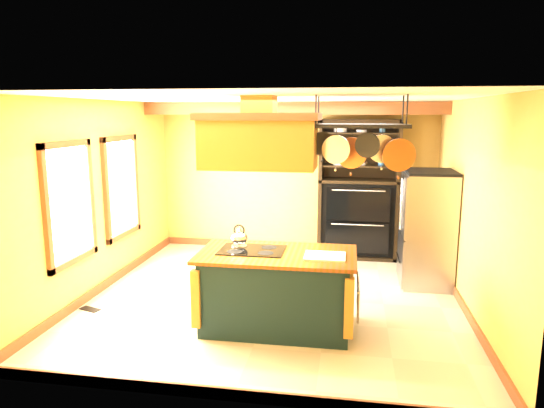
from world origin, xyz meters
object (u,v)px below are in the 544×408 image
(range_hood, at_px, (260,138))
(hutch, at_px, (358,205))
(refrigerator, at_px, (426,231))
(pot_rack, at_px, (361,138))
(kitchen_island, at_px, (277,290))

(range_hood, xyz_separation_m, hutch, (1.15, 3.17, -1.31))
(refrigerator, distance_m, hutch, 1.65)
(pot_rack, height_order, hutch, pot_rack)
(pot_rack, bearing_deg, range_hood, 180.00)
(kitchen_island, distance_m, refrigerator, 2.71)
(pot_rack, relative_size, hutch, 0.47)
(kitchen_island, xyz_separation_m, hutch, (0.95, 3.17, 0.45))
(pot_rack, distance_m, hutch, 3.44)
(kitchen_island, height_order, range_hood, range_hood)
(kitchen_island, xyz_separation_m, range_hood, (-0.20, -0.00, 1.76))
(range_hood, height_order, pot_rack, same)
(range_hood, distance_m, refrigerator, 3.17)
(refrigerator, bearing_deg, hutch, 127.00)
(pot_rack, height_order, refrigerator, pot_rack)
(pot_rack, distance_m, refrigerator, 2.57)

